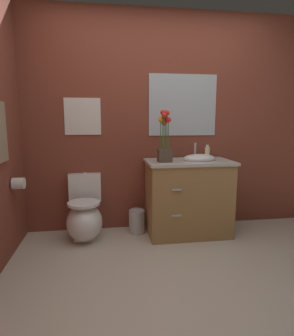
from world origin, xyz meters
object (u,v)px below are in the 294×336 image
toilet (85,217)px  vanity_cabinet (188,197)px  wall_mirror (183,105)px  wall_poster (83,116)px  toilet_paper_roll (18,183)px  soap_bottle (207,153)px  hanging_towel (0,132)px  flower_vase (164,143)px  trash_bin (137,221)px

toilet → vanity_cabinet: bearing=-1.3°
wall_mirror → wall_poster: bearing=180.0°
wall_poster → toilet_paper_roll: bearing=-142.2°
toilet → vanity_cabinet: size_ratio=0.68×
wall_mirror → soap_bottle: bearing=-55.8°
wall_poster → hanging_towel: 0.97m
vanity_cabinet → flower_vase: bearing=-168.8°
wall_poster → vanity_cabinet: bearing=-14.4°
flower_vase → hanging_towel: hanging_towel is taller
soap_bottle → hanging_towel: 2.06m
toilet → trash_bin: bearing=7.5°
toilet_paper_roll → wall_poster: bearing=37.8°
trash_bin → wall_mirror: size_ratio=0.34×
vanity_cabinet → wall_poster: size_ratio=2.52×
wall_mirror → flower_vase: bearing=-129.4°
toilet → wall_poster: size_ratio=1.70×
flower_vase → hanging_towel: (-1.51, -0.35, 0.14)m
soap_bottle → trash_bin: bearing=171.9°
trash_bin → toilet_paper_roll: bearing=-167.0°
toilet → flower_vase: size_ratio=1.26×
trash_bin → wall_poster: 1.33m
wall_mirror → vanity_cabinet: bearing=-89.5°
toilet_paper_roll → vanity_cabinet: bearing=5.6°
vanity_cabinet → wall_poster: (-1.15, 0.29, 0.89)m
soap_bottle → wall_poster: 1.44m
toilet → trash_bin: size_ratio=2.54×
flower_vase → wall_mirror: size_ratio=0.68×
flower_vase → toilet_paper_roll: (-1.46, -0.11, -0.36)m
trash_bin → wall_mirror: bearing=18.7°
flower_vase → soap_bottle: (0.49, 0.05, -0.12)m
toilet → soap_bottle: (1.35, -0.03, 0.67)m
flower_vase → wall_mirror: wall_mirror is taller
soap_bottle → wall_mirror: bearing=124.2°
vanity_cabinet → wall_poster: 1.48m
hanging_towel → toilet_paper_roll: bearing=77.0°
wall_poster → hanging_towel: (-0.65, -0.70, -0.14)m
trash_bin → toilet_paper_roll: size_ratio=2.47×
toilet → soap_bottle: size_ratio=4.07×
wall_mirror → toilet_paper_roll: (-1.74, -0.46, -0.77)m
hanging_towel → trash_bin: bearing=22.5°
vanity_cabinet → hanging_towel: 1.99m
flower_vase → wall_mirror: bearing=50.6°
wall_mirror → hanging_towel: wall_mirror is taller
wall_poster → toilet_paper_roll: wall_poster is taller
soap_bottle → hanging_towel: (-2.00, -0.40, 0.26)m
toilet_paper_roll → wall_mirror: bearing=14.9°
trash_bin → wall_mirror: (0.57, 0.19, 1.31)m
soap_bottle → wall_mirror: (-0.20, 0.30, 0.53)m
toilet → hanging_towel: bearing=-146.4°
toilet → toilet_paper_roll: toilet_paper_roll is taller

